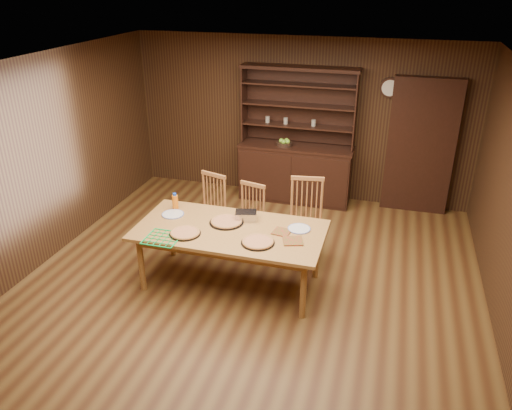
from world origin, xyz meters
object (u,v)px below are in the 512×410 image
(china_hutch, at_px, (296,166))
(chair_right, at_px, (306,216))
(chair_left, at_px, (210,208))
(juice_bottle, at_px, (175,202))
(dining_table, at_px, (230,234))
(chair_center, at_px, (250,216))

(china_hutch, bearing_deg, chair_right, -74.01)
(chair_left, relative_size, juice_bottle, 4.84)
(chair_right, bearing_deg, dining_table, -138.06)
(juice_bottle, bearing_deg, dining_table, -21.56)
(dining_table, bearing_deg, chair_center, 91.12)
(chair_center, relative_size, juice_bottle, 4.51)
(dining_table, relative_size, chair_center, 2.31)
(china_hutch, bearing_deg, juice_bottle, -114.44)
(chair_left, relative_size, chair_right, 0.93)
(chair_left, distance_m, juice_bottle, 0.67)
(chair_right, bearing_deg, chair_center, 174.45)
(chair_left, height_order, juice_bottle, chair_left)
(china_hutch, bearing_deg, dining_table, -94.85)
(china_hutch, xyz_separation_m, chair_right, (0.51, -1.77, -0.01))
(chair_left, distance_m, chair_right, 1.32)
(chair_right, bearing_deg, juice_bottle, -168.94)
(china_hutch, distance_m, chair_left, 1.97)
(china_hutch, height_order, chair_center, china_hutch)
(dining_table, xyz_separation_m, chair_center, (-0.02, 0.86, -0.18))
(chair_center, xyz_separation_m, juice_bottle, (-0.82, -0.53, 0.34))
(chair_center, bearing_deg, china_hutch, 96.38)
(dining_table, bearing_deg, chair_right, 50.81)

